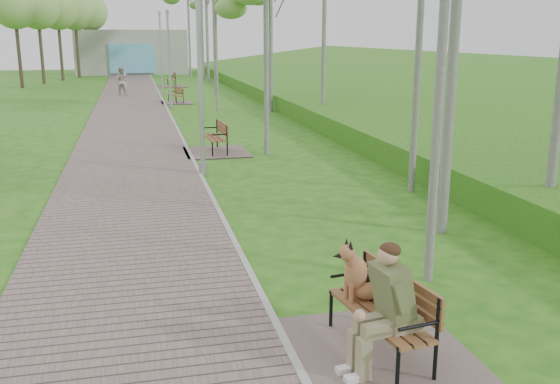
{
  "coord_description": "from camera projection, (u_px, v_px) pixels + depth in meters",
  "views": [
    {
      "loc": [
        -1.57,
        -10.29,
        3.52
      ],
      "look_at": [
        0.54,
        -1.26,
        1.18
      ],
      "focal_mm": 40.0,
      "sensor_mm": 36.0,
      "label": 1
    }
  ],
  "objects": [
    {
      "name": "ground",
      "position": [
        234.0,
        242.0,
        10.92
      ],
      "size": [
        120.0,
        120.0,
        0.0
      ],
      "primitive_type": "plane",
      "color": "#225B14",
      "rests_on": "ground"
    },
    {
      "name": "walkway",
      "position": [
        131.0,
        108.0,
        30.83
      ],
      "size": [
        3.5,
        67.0,
        0.04
      ],
      "primitive_type": "cube",
      "color": "#685754",
      "rests_on": "ground"
    },
    {
      "name": "kerb",
      "position": [
        166.0,
        107.0,
        31.22
      ],
      "size": [
        0.1,
        67.0,
        0.05
      ],
      "primitive_type": "cube",
      "color": "#999993",
      "rests_on": "ground"
    },
    {
      "name": "embankment",
      "position": [
        401.0,
        105.0,
        32.46
      ],
      "size": [
        14.0,
        70.0,
        1.6
      ],
      "primitive_type": "cube",
      "color": "#549529",
      "rests_on": "ground"
    },
    {
      "name": "building_north",
      "position": [
        132.0,
        52.0,
        58.24
      ],
      "size": [
        10.0,
        5.2,
        4.0
      ],
      "color": "#9E9E99",
      "rests_on": "ground"
    },
    {
      "name": "bench_main",
      "position": [
        376.0,
        317.0,
        6.92
      ],
      "size": [
        1.94,
        2.15,
        1.69
      ],
      "color": "#685754",
      "rests_on": "ground"
    },
    {
      "name": "bench_second",
      "position": [
        215.0,
        146.0,
        19.15
      ],
      "size": [
        1.92,
        2.13,
        1.18
      ],
      "color": "#685754",
      "rests_on": "ground"
    },
    {
      "name": "bench_third",
      "position": [
        176.0,
        100.0,
        33.22
      ],
      "size": [
        1.61,
        1.79,
        0.99
      ],
      "color": "#685754",
      "rests_on": "ground"
    },
    {
      "name": "bench_far",
      "position": [
        172.0,
        83.0,
        43.88
      ],
      "size": [
        2.0,
        2.22,
        1.23
      ],
      "color": "#685754",
      "rests_on": "ground"
    },
    {
      "name": "lamp_post_near",
      "position": [
        200.0,
        69.0,
        15.54
      ],
      "size": [
        0.22,
        0.22,
        5.8
      ],
      "color": "#A3A6AC",
      "rests_on": "ground"
    },
    {
      "name": "lamp_post_second",
      "position": [
        169.0,
        63.0,
        30.62
      ],
      "size": [
        0.18,
        0.18,
        4.71
      ],
      "color": "#A3A6AC",
      "rests_on": "ground"
    },
    {
      "name": "lamp_post_third",
      "position": [
        161.0,
        57.0,
        36.49
      ],
      "size": [
        0.19,
        0.19,
        4.87
      ],
      "color": "#A3A6AC",
      "rests_on": "ground"
    },
    {
      "name": "pedestrian_near",
      "position": [
        123.0,
        80.0,
        39.08
      ],
      "size": [
        0.65,
        0.52,
        1.55
      ],
      "primitive_type": "imported",
      "rotation": [
        0.0,
        0.0,
        2.85
      ],
      "color": "silver",
      "rests_on": "ground"
    },
    {
      "name": "pedestrian_far",
      "position": [
        121.0,
        81.0,
        37.16
      ],
      "size": [
        0.97,
        0.85,
        1.7
      ],
      "primitive_type": "imported",
      "rotation": [
        0.0,
        0.0,
        2.85
      ],
      "color": "#A0968B",
      "rests_on": "ground"
    }
  ]
}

